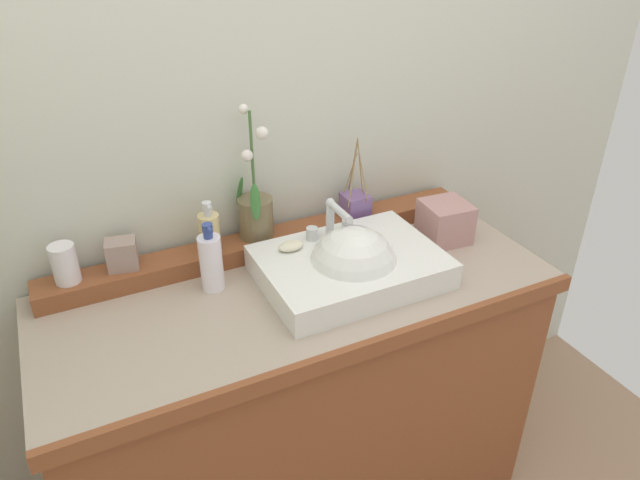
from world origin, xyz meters
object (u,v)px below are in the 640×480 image
object	(u,v)px
soap_dispenser	(210,232)
reed_diffuser	(355,204)
soap_bar	(291,246)
potted_plant	(255,210)
sink_basin	(352,268)
tumbler_cup	(65,264)
trinket_box	(122,254)
lotion_bottle	(211,262)
tissue_box	(445,222)

from	to	relation	value
soap_dispenser	reed_diffuser	bearing A→B (deg)	2.12
soap_bar	soap_dispenser	world-z (taller)	soap_dispenser
potted_plant	reed_diffuser	distance (m)	0.32
sink_basin	soap_bar	distance (m)	0.17
soap_bar	potted_plant	bearing A→B (deg)	105.97
tumbler_cup	trinket_box	world-z (taller)	tumbler_cup
potted_plant	lotion_bottle	size ratio (longest dim) A/B	2.00
soap_dispenser	lotion_bottle	bearing A→B (deg)	-106.59
sink_basin	reed_diffuser	distance (m)	0.28
sink_basin	lotion_bottle	world-z (taller)	lotion_bottle
potted_plant	tissue_box	distance (m)	0.56
lotion_bottle	tissue_box	world-z (taller)	lotion_bottle
soap_dispenser	tissue_box	bearing A→B (deg)	-12.70
reed_diffuser	lotion_bottle	size ratio (longest dim) A/B	1.30
potted_plant	sink_basin	bearing A→B (deg)	-55.40
soap_bar	potted_plant	size ratio (longest dim) A/B	0.18
tumbler_cup	trinket_box	bearing A→B (deg)	1.88
soap_bar	soap_dispenser	size ratio (longest dim) A/B	0.47
soap_dispenser	sink_basin	bearing A→B (deg)	-35.10
trinket_box	sink_basin	bearing A→B (deg)	-13.09
soap_dispenser	reed_diffuser	xyz separation A→B (m)	(0.46, 0.02, -0.02)
sink_basin	tissue_box	world-z (taller)	sink_basin
tumbler_cup	lotion_bottle	size ratio (longest dim) A/B	0.54
sink_basin	potted_plant	world-z (taller)	potted_plant
tumbler_cup	potted_plant	bearing A→B (deg)	0.98
sink_basin	trinket_box	distance (m)	0.60
reed_diffuser	tissue_box	xyz separation A→B (m)	(0.21, -0.17, -0.03)
reed_diffuser	tissue_box	size ratio (longest dim) A/B	1.90
potted_plant	lotion_bottle	xyz separation A→B (m)	(-0.17, -0.12, -0.05)
soap_dispenser	tumbler_cup	size ratio (longest dim) A/B	1.46
sink_basin	reed_diffuser	world-z (taller)	reed_diffuser
sink_basin	soap_bar	bearing A→B (deg)	141.78
sink_basin	tissue_box	xyz separation A→B (m)	(0.35, 0.07, 0.02)
reed_diffuser	lotion_bottle	distance (m)	0.50
soap_bar	reed_diffuser	distance (m)	0.30
reed_diffuser	trinket_box	world-z (taller)	reed_diffuser
soap_dispenser	lotion_bottle	distance (m)	0.10
soap_bar	trinket_box	bearing A→B (deg)	160.87
tissue_box	lotion_bottle	bearing A→B (deg)	175.48
soap_dispenser	trinket_box	distance (m)	0.23
tumbler_cup	reed_diffuser	xyz separation A→B (m)	(0.82, -0.00, -0.02)
sink_basin	soap_dispenser	xyz separation A→B (m)	(-0.31, 0.22, 0.08)
soap_bar	tumbler_cup	world-z (taller)	tumbler_cup
soap_bar	potted_plant	distance (m)	0.16
soap_dispenser	tumbler_cup	xyz separation A→B (m)	(-0.37, 0.02, -0.01)
tumbler_cup	tissue_box	bearing A→B (deg)	-9.37
sink_basin	lotion_bottle	bearing A→B (deg)	159.89
potted_plant	tissue_box	bearing A→B (deg)	-18.82
potted_plant	reed_diffuser	size ratio (longest dim) A/B	1.54
reed_diffuser	sink_basin	bearing A→B (deg)	-120.78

